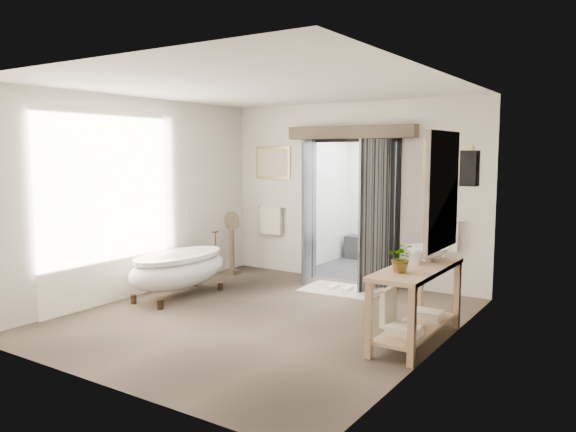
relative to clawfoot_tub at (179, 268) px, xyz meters
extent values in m
plane|color=brown|center=(1.62, -0.17, -0.42)|extent=(5.00, 5.00, 0.00)
cube|color=beige|center=(1.62, -2.67, 1.03)|extent=(4.50, 0.02, 2.90)
cube|color=beige|center=(-0.63, -0.17, 1.03)|extent=(0.02, 5.00, 2.90)
cube|color=beige|center=(3.87, -0.17, 1.03)|extent=(0.02, 5.00, 2.90)
cube|color=beige|center=(0.10, 2.33, 1.03)|extent=(1.45, 0.02, 2.90)
cube|color=beige|center=(3.15, 2.33, 1.03)|extent=(1.45, 0.02, 2.90)
cube|color=beige|center=(1.62, 2.33, 2.18)|extent=(1.60, 0.02, 0.60)
cube|color=silver|center=(1.62, -0.17, 2.48)|extent=(4.50, 5.00, 0.02)
cube|color=white|center=(-0.58, -0.77, 0.93)|extent=(0.02, 2.20, 2.70)
cube|color=gray|center=(3.85, 0.01, 1.28)|extent=(0.05, 0.95, 1.25)
cube|color=silver|center=(3.82, 0.01, 1.28)|extent=(0.01, 0.80, 1.10)
cube|color=black|center=(3.75, 1.38, 1.48)|extent=(0.20, 0.20, 0.45)
sphere|color=#FFCC8C|center=(3.75, 1.38, 1.48)|extent=(0.10, 0.10, 0.10)
cube|color=black|center=(1.62, 3.33, -0.42)|extent=(2.20, 2.00, 0.01)
cube|color=silver|center=(1.62, 3.33, 2.08)|extent=(2.20, 2.00, 0.02)
cube|color=white|center=(1.62, 4.33, 0.83)|extent=(2.20, 0.02, 2.50)
cube|color=white|center=(0.52, 3.33, 0.83)|extent=(0.02, 2.00, 2.50)
cube|color=white|center=(2.72, 3.33, 0.83)|extent=(0.02, 2.00, 2.50)
cube|color=black|center=(1.62, 4.15, -0.20)|extent=(2.00, 0.35, 0.45)
cylinder|color=silver|center=(1.22, 4.30, 1.18)|extent=(0.40, 0.03, 0.40)
cylinder|color=silver|center=(2.02, 4.30, 1.18)|extent=(0.40, 0.03, 0.40)
cube|color=black|center=(0.82, 2.33, 0.73)|extent=(0.07, 0.10, 2.30)
cube|color=black|center=(2.42, 2.33, 0.73)|extent=(0.07, 0.10, 2.30)
cube|color=black|center=(1.62, 2.33, 1.88)|extent=(1.67, 0.10, 0.07)
cube|color=black|center=(1.02, 1.98, 0.73)|extent=(0.26, 0.78, 2.30)
cube|color=black|center=(2.22, 1.98, 0.73)|extent=(0.26, 0.78, 2.30)
cube|color=brown|center=(1.62, 2.23, 2.00)|extent=(2.20, 0.20, 0.20)
cube|color=tan|center=(0.07, 2.31, 1.50)|extent=(0.72, 0.03, 0.57)
cube|color=beige|center=(0.07, 2.29, 1.50)|extent=(0.62, 0.01, 0.47)
cube|color=tan|center=(3.17, 2.31, 1.50)|extent=(0.72, 0.03, 0.57)
cube|color=beige|center=(3.17, 2.29, 1.50)|extent=(0.62, 0.01, 0.47)
cylinder|color=silver|center=(0.07, 2.27, 0.70)|extent=(0.60, 0.02, 0.02)
cube|color=#F1DEC6|center=(0.07, 2.25, 0.48)|extent=(0.42, 0.08, 0.48)
cylinder|color=silver|center=(3.17, 2.27, 0.70)|extent=(0.60, 0.02, 0.02)
cube|color=#F1DEC6|center=(3.17, 2.25, 0.48)|extent=(0.42, 0.08, 0.48)
cylinder|color=#302213|center=(-0.26, -0.63, -0.36)|extent=(0.08, 0.08, 0.13)
cylinder|color=#302213|center=(0.26, -0.63, -0.36)|extent=(0.08, 0.08, 0.13)
cylinder|color=#302213|center=(-0.26, 0.63, -0.36)|extent=(0.08, 0.08, 0.13)
cylinder|color=#302213|center=(0.26, 0.63, -0.36)|extent=(0.08, 0.08, 0.13)
ellipsoid|color=white|center=(0.00, 0.00, -0.02)|extent=(0.79, 1.78, 0.56)
cylinder|color=#302213|center=(0.00, 0.81, 0.33)|extent=(0.03, 0.03, 0.23)
cube|color=tan|center=(3.37, -0.73, 0.00)|extent=(0.07, 0.07, 0.85)
cube|color=tan|center=(3.83, -0.73, 0.00)|extent=(0.07, 0.07, 0.85)
cube|color=tan|center=(3.37, 0.75, 0.00)|extent=(0.07, 0.07, 0.85)
cube|color=tan|center=(3.83, 0.75, 0.00)|extent=(0.07, 0.07, 0.85)
cube|color=tan|center=(3.60, 0.01, 0.40)|extent=(0.55, 1.60, 0.05)
cube|color=tan|center=(3.60, 0.01, -0.26)|extent=(0.45, 1.50, 0.03)
cylinder|color=silver|center=(3.33, 0.01, 0.18)|extent=(0.02, 1.40, 0.02)
cube|color=#F1DEC6|center=(3.33, -0.14, -0.02)|extent=(0.06, 0.34, 0.42)
cube|color=#F1DEC6|center=(3.60, -0.34, -0.20)|extent=(0.35, 0.25, 0.10)
cube|color=#F1DEC6|center=(3.60, 0.36, -0.20)|extent=(0.35, 0.25, 0.10)
cube|color=brown|center=(-0.32, 1.62, -0.39)|extent=(0.21, 0.21, 0.08)
cylinder|color=brown|center=(-0.32, 1.62, 0.05)|extent=(0.09, 0.09, 0.81)
cylinder|color=silver|center=(-0.32, 1.64, 0.51)|extent=(0.29, 0.02, 0.29)
cylinder|color=brown|center=(-0.32, 1.63, 0.51)|extent=(0.32, 0.01, 0.32)
cube|color=beige|center=(1.82, 1.65, -0.42)|extent=(1.25, 0.88, 0.01)
cube|color=white|center=(1.67, 1.63, -0.38)|extent=(0.12, 0.27, 0.05)
cube|color=white|center=(1.92, 1.63, -0.38)|extent=(0.12, 0.27, 0.05)
imported|color=white|center=(3.57, 0.38, 0.51)|extent=(0.61, 0.61, 0.17)
imported|color=gray|center=(3.56, -0.35, 0.58)|extent=(0.34, 0.31, 0.31)
imported|color=gray|center=(3.54, 0.10, 0.53)|extent=(0.10, 0.10, 0.20)
imported|color=gray|center=(3.54, 0.63, 0.51)|extent=(0.17, 0.17, 0.17)
camera|label=1|loc=(5.73, -5.83, 1.68)|focal=35.00mm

